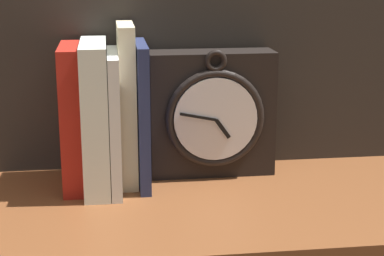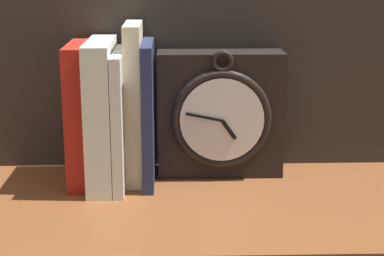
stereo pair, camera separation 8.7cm
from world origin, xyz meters
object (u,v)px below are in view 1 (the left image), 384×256
at_px(book_slot0_red, 73,117).
at_px(book_slot4_navy, 142,114).
at_px(clock, 212,113).
at_px(book_slot1_white, 95,116).
at_px(book_slot3_cream, 127,104).
at_px(book_slot2_white, 114,121).

height_order(book_slot0_red, book_slot4_navy, book_slot4_navy).
bearing_deg(book_slot4_navy, book_slot0_red, 179.01).
relative_size(clock, book_slot1_white, 0.93).
bearing_deg(book_slot1_white, book_slot4_navy, 8.03).
bearing_deg(book_slot3_cream, clock, 7.68).
bearing_deg(book_slot4_navy, book_slot1_white, -171.97).
relative_size(book_slot3_cream, book_slot4_navy, 1.12).
xyz_separation_m(book_slot2_white, book_slot3_cream, (0.02, 0.02, 0.02)).
bearing_deg(book_slot1_white, clock, 12.24).
bearing_deg(book_slot0_red, book_slot3_cream, 6.74).
distance_m(clock, book_slot2_white, 0.16).
xyz_separation_m(book_slot2_white, book_slot4_navy, (0.04, 0.01, 0.01)).
height_order(clock, book_slot2_white, same).
bearing_deg(book_slot1_white, book_slot2_white, 0.09).
xyz_separation_m(clock, book_slot1_white, (-0.18, -0.04, 0.01)).
xyz_separation_m(clock, book_slot0_red, (-0.21, -0.03, 0.01)).
relative_size(book_slot1_white, book_slot2_white, 1.07).
relative_size(clock, book_slot2_white, 1.00).
height_order(clock, book_slot4_navy, book_slot4_navy).
relative_size(clock, book_slot3_cream, 0.84).
height_order(book_slot0_red, book_slot1_white, book_slot1_white).
distance_m(book_slot3_cream, book_slot4_navy, 0.03).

